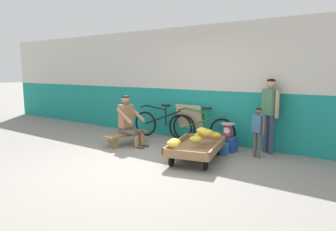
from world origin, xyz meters
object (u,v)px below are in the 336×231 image
Objects in this scene: bicycle_near_left at (162,124)px; shopping_bag at (224,149)px; banana_cart at (196,148)px; low_bench at (126,136)px; vendor_seated at (129,121)px; bicycle_far_left at (202,128)px; sign_board at (190,122)px; weighing_scale at (228,130)px; plastic_crate at (227,144)px; customer_adult at (270,107)px; customer_child at (258,127)px.

shopping_bag is at bearing -15.73° from bicycle_near_left.
banana_cart is at bearing -35.27° from bicycle_near_left.
banana_cart is 1.43× the size of low_bench.
banana_cart is at bearing -4.34° from low_bench.
banana_cart is 1.89m from vendor_seated.
banana_cart is at bearing -65.34° from bicycle_far_left.
sign_board is (0.67, 0.24, 0.08)m from bicycle_near_left.
shopping_bag is (0.84, -0.62, -0.23)m from bicycle_far_left.
vendor_seated is 3.80× the size of weighing_scale.
banana_cart is 1.40× the size of vendor_seated.
bicycle_near_left is (-1.89, 0.23, 0.20)m from plastic_crate.
customer_adult reaches higher than bicycle_near_left.
vendor_seated is at bearing -1.56° from low_bench.
customer_adult is 1.56× the size of customer_child.
low_bench reaches higher than shopping_bag.
bicycle_far_left is at bearing 143.48° from shopping_bag.
customer_adult is (2.81, 1.16, 0.38)m from vendor_seated.
sign_board is at bearing 125.23° from banana_cart.
bicycle_near_left reaches higher than weighing_scale.
weighing_scale is at bearing 21.91° from vendor_seated.
banana_cart reaches higher than low_bench.
weighing_scale is 0.20× the size of customer_adult.
banana_cart is 1.77m from sign_board.
plastic_crate is at bearing -21.08° from bicycle_far_left.
plastic_crate is 0.83m from customer_child.
banana_cart is 1.27m from customer_child.
bicycle_near_left is (0.25, 1.05, 0.15)m from low_bench.
sign_board is (-1.21, 0.47, -0.02)m from weighing_scale.
customer_adult reaches higher than weighing_scale.
bicycle_far_left is at bearing 39.52° from low_bench.
bicycle_near_left is 6.90× the size of shopping_bag.
shopping_bag is (2.11, 0.50, -0.45)m from vendor_seated.
bicycle_near_left is 1.00× the size of bicycle_far_left.
bicycle_near_left is at bearing 81.13° from vendor_seated.
customer_adult reaches higher than plastic_crate.
vendor_seated reaches higher than sign_board.
banana_cart is 1.77m from customer_adult.
customer_child is 0.81m from shopping_bag.
customer_adult is at bearing 43.72° from shopping_bag.
bicycle_far_left is (-0.58, 1.27, 0.11)m from banana_cart.
plastic_crate is 0.30m from weighing_scale.
bicycle_far_left is at bearing 163.83° from customer_child.
plastic_crate is (2.05, 0.83, -0.42)m from vendor_seated.
bicycle_far_left is (1.11, 0.07, 0.00)m from bicycle_near_left.
banana_cart is 1.01m from weighing_scale.
customer_child reaches higher than banana_cart.
bicycle_far_left reaches higher than low_bench.
plastic_crate is 1.50× the size of shopping_bag.
bicycle_near_left is (-1.89, 0.23, -0.10)m from weighing_scale.
plastic_crate is at bearing 21.06° from low_bench.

